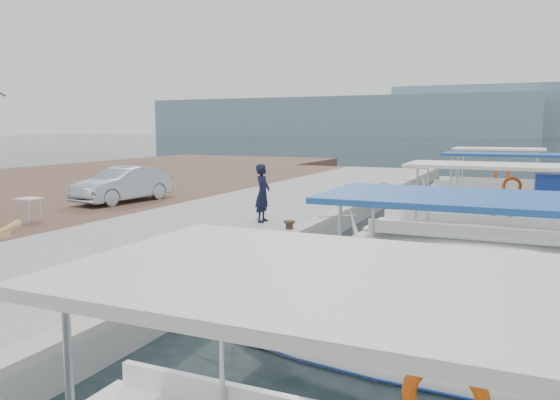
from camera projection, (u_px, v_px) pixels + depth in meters
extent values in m
plane|color=black|center=(277.00, 269.00, 12.02)|extent=(400.00, 400.00, 0.00)
cube|color=#969691|center=(256.00, 216.00, 17.73)|extent=(6.00, 40.00, 0.50)
cube|color=#ADA89A|center=(338.00, 212.00, 16.57)|extent=(0.44, 40.00, 0.12)
cube|color=#4D3329|center=(133.00, 207.00, 19.74)|extent=(4.00, 40.00, 0.50)
cube|color=gray|center=(338.00, 118.00, 207.39)|extent=(140.00, 40.00, 14.00)
cube|color=silver|center=(405.00, 286.00, 3.14)|extent=(4.15, 2.13, 0.08)
torus|color=#E1540B|center=(445.00, 399.00, 4.24)|extent=(0.68, 0.12, 0.68)
ellipsoid|color=silver|center=(486.00, 361.00, 7.17)|extent=(7.84, 2.24, 1.30)
ellipsoid|color=navy|center=(486.00, 363.00, 7.17)|extent=(7.88, 2.29, 0.22)
cube|color=silver|center=(488.00, 325.00, 7.10)|extent=(6.43, 1.93, 0.08)
cube|color=#2254AB|center=(511.00, 201.00, 6.81)|extent=(4.70, 2.06, 0.08)
cylinder|color=silver|center=(339.00, 266.00, 6.94)|extent=(0.05, 0.05, 1.60)
torus|color=#E1540B|center=(516.00, 274.00, 7.89)|extent=(0.68, 0.12, 0.68)
ellipsoid|color=silver|center=(485.00, 252.00, 13.48)|extent=(7.01, 2.17, 1.30)
ellipsoid|color=navy|center=(485.00, 253.00, 13.48)|extent=(7.04, 2.22, 0.22)
cube|color=silver|center=(486.00, 232.00, 13.41)|extent=(5.74, 1.87, 0.08)
cube|color=white|center=(498.00, 166.00, 13.13)|extent=(4.20, 2.00, 0.08)
cylinder|color=silver|center=(417.00, 201.00, 13.20)|extent=(0.05, 0.05, 1.60)
torus|color=#E1540B|center=(502.00, 209.00, 14.17)|extent=(0.68, 0.12, 0.68)
ellipsoid|color=silver|center=(501.00, 215.00, 19.12)|extent=(7.24, 2.22, 1.30)
ellipsoid|color=navy|center=(500.00, 216.00, 19.12)|extent=(7.28, 2.26, 0.22)
cube|color=silver|center=(501.00, 201.00, 19.05)|extent=(5.94, 1.91, 0.08)
cube|color=#1D4392|center=(509.00, 154.00, 18.76)|extent=(4.35, 2.04, 0.08)
cylinder|color=silver|center=(451.00, 179.00, 18.85)|extent=(0.05, 0.05, 1.60)
torus|color=#E1540B|center=(512.00, 186.00, 19.83)|extent=(0.68, 0.12, 0.68)
cube|color=navy|center=(554.00, 188.00, 18.32)|extent=(1.20, 1.55, 1.00)
ellipsoid|color=silver|center=(493.00, 197.00, 24.10)|extent=(6.21, 2.19, 1.30)
ellipsoid|color=navy|center=(493.00, 198.00, 24.10)|extent=(6.24, 2.24, 0.22)
cube|color=silver|center=(493.00, 186.00, 24.03)|extent=(5.09, 1.88, 0.08)
cube|color=white|center=(499.00, 149.00, 23.75)|extent=(3.73, 2.02, 0.08)
cylinder|color=silver|center=(459.00, 168.00, 23.74)|extent=(0.05, 0.05, 1.60)
torus|color=#E1540B|center=(502.00, 174.00, 24.79)|extent=(0.68, 0.12, 0.68)
cylinder|color=black|center=(170.00, 279.00, 8.91)|extent=(0.18, 0.18, 0.30)
cylinder|color=black|center=(170.00, 270.00, 8.89)|extent=(0.28, 0.28, 0.05)
cylinder|color=black|center=(289.00, 228.00, 13.44)|extent=(0.18, 0.18, 0.30)
cylinder|color=black|center=(289.00, 222.00, 13.42)|extent=(0.28, 0.28, 0.05)
cylinder|color=black|center=(348.00, 203.00, 17.97)|extent=(0.18, 0.18, 0.30)
cylinder|color=black|center=(349.00, 198.00, 17.95)|extent=(0.28, 0.28, 0.05)
cylinder|color=black|center=(384.00, 188.00, 22.50)|extent=(0.18, 0.18, 0.30)
cylinder|color=black|center=(384.00, 184.00, 22.48)|extent=(0.28, 0.28, 0.05)
cone|color=#EAA566|center=(2.00, 230.00, 8.57)|extent=(0.12, 0.67, 0.27)
imported|color=black|center=(263.00, 193.00, 15.06)|extent=(0.45, 0.63, 1.61)
imported|color=#A1AAB8|center=(123.00, 184.00, 19.21)|extent=(1.78, 3.88, 1.23)
cylinder|color=silver|center=(18.00, 213.00, 14.55)|extent=(0.06, 0.06, 0.70)
cylinder|color=silver|center=(28.00, 214.00, 14.39)|extent=(0.06, 0.06, 0.70)
cylinder|color=silver|center=(30.00, 211.00, 14.92)|extent=(0.06, 0.06, 0.70)
cylinder|color=silver|center=(41.00, 211.00, 14.76)|extent=(0.06, 0.06, 0.70)
cube|color=white|center=(28.00, 199.00, 14.61)|extent=(0.55, 0.55, 0.03)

